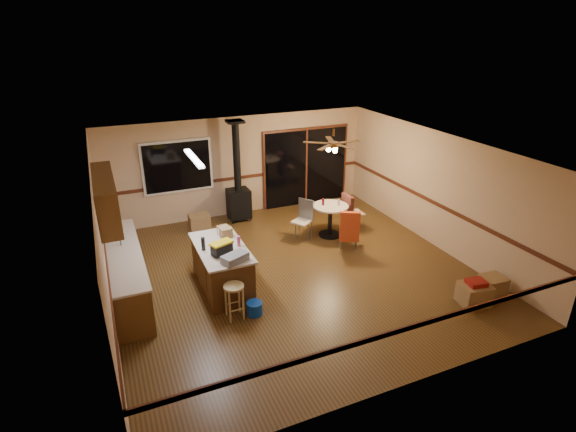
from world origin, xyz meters
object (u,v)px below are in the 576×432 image
bar_stool (234,301)px  box_corner_a (474,294)px  chair_near (350,226)px  toolbox_black (222,249)px  chair_right (348,209)px  dining_table (330,215)px  toolbox_grey (235,258)px  chair_left (304,215)px  kitchen_island (222,268)px  box_corner_b (492,286)px  blue_bucket (255,308)px  box_under_window (200,222)px  wood_stove (238,193)px

bar_stool → box_corner_a: size_ratio=1.23×
chair_near → box_corner_a: 2.94m
toolbox_black → chair_right: bearing=24.0°
dining_table → chair_near: bearing=-88.7°
toolbox_grey → bar_stool: (-0.15, -0.34, -0.65)m
chair_left → kitchen_island: bearing=-149.3°
chair_right → box_corner_b: 3.72m
kitchen_island → chair_left: size_ratio=3.00×
toolbox_grey → chair_near: bearing=19.7°
blue_bucket → chair_right: chair_right is taller
blue_bucket → chair_left: (2.12, 2.47, 0.47)m
dining_table → box_corner_b: 3.85m
box_corner_b → box_corner_a: bearing=-169.4°
chair_near → box_corner_b: (1.57, -2.63, -0.41)m
dining_table → box_under_window: (-2.81, 1.57, -0.33)m
blue_bucket → chair_near: bearing=27.7°
dining_table → chair_near: chair_near is taller
wood_stove → chair_left: (1.10, -1.62, -0.14)m
toolbox_grey → chair_left: (2.32, 2.08, -0.38)m
box_under_window → kitchen_island: bearing=-94.1°
bar_stool → box_corner_a: (4.14, -1.33, -0.12)m
kitchen_island → chair_right: size_ratio=2.40×
toolbox_black → box_corner_a: 4.67m
blue_bucket → toolbox_grey: bearing=117.1°
toolbox_grey → box_corner_b: 4.85m
toolbox_grey → toolbox_black: bearing=109.3°
dining_table → box_corner_a: size_ratio=1.61×
chair_near → chair_right: (0.50, 0.91, 0.00)m
toolbox_black → bar_stool: size_ratio=0.57×
box_corner_b → box_under_window: bearing=131.0°
bar_stool → chair_right: chair_right is taller
dining_table → chair_right: bearing=5.5°
toolbox_grey → box_corner_b: toolbox_grey is taller
box_corner_a → box_corner_b: box_corner_a is taller
dining_table → blue_bucket: bearing=-139.8°
wood_stove → toolbox_grey: wood_stove is taller
wood_stove → chair_near: 3.17m
bar_stool → wood_stove: bearing=71.3°
bar_stool → toolbox_grey: bearing=66.7°
chair_right → wood_stove: bearing=142.2°
chair_right → box_corner_a: bearing=-81.6°
kitchen_island → box_corner_b: size_ratio=3.67×
wood_stove → blue_bucket: wood_stove is taller
chair_right → kitchen_island: bearing=-159.5°
chair_near → box_corner_b: bearing=-59.2°
dining_table → box_corner_a: (1.06, -3.59, -0.33)m
wood_stove → toolbox_black: wood_stove is taller
toolbox_grey → chair_right: size_ratio=0.66×
toolbox_black → dining_table: bearing=26.8°
kitchen_island → box_corner_b: kitchen_island is taller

